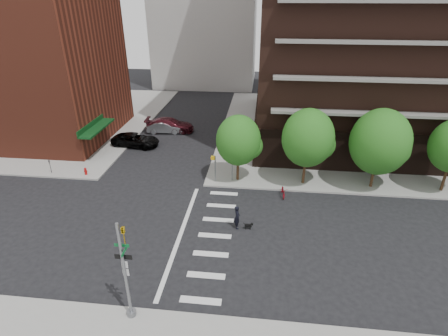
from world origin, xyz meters
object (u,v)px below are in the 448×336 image
Objects in this scene: parked_car_black at (136,140)px; dog_walker at (237,217)px; fire_hydrant at (86,171)px; traffic_signal at (127,279)px; parked_car_silver at (165,127)px; parked_car_maroon at (170,125)px; scooter at (283,191)px.

dog_walker is (12.72, -14.28, 0.19)m from parked_car_black.
traffic_signal is at bearing -56.74° from fire_hydrant.
fire_hydrant is 0.14× the size of parked_car_black.
traffic_signal is 18.42m from fire_hydrant.
traffic_signal is 1.35× the size of parked_car_silver.
traffic_signal is 1.00× the size of parked_car_maroon.
fire_hydrant is 0.39× the size of dog_walker.
dog_walker is at bearing -23.78° from fire_hydrant.
parked_car_black is at bearing 148.74° from parked_car_silver.
parked_car_maroon is (2.70, 5.04, 0.13)m from parked_car_black.
fire_hydrant is at bearing 123.26° from traffic_signal.
fire_hydrant is at bearing 56.60° from dog_walker.
parked_car_black is (-7.73, 22.95, -1.96)m from traffic_signal.
parked_car_maroon is at bearing -53.58° from parked_car_silver.
parked_car_maroon is at bearing 17.80° from dog_walker.
parked_car_maroon is (5.00, 12.70, 0.32)m from fire_hydrant.
parked_car_silver is (4.50, 12.25, 0.18)m from fire_hydrant.
dog_walker reaches higher than scooter.
parked_car_silver reaches higher than fire_hydrant.
parked_car_maroon is 0.69m from parked_car_silver.
parked_car_maroon is 19.75m from scooter.
fire_hydrant is (-10.03, 15.29, -2.15)m from traffic_signal.
scooter reaches higher than fire_hydrant.
dog_walker is at bearing -156.50° from parked_car_silver.
traffic_signal reaches higher than fire_hydrant.
fire_hydrant is at bearing 171.67° from scooter.
parked_car_black is at bearing 73.28° from fire_hydrant.
parked_car_maroon reaches higher than parked_car_silver.
fire_hydrant is 13.65m from parked_car_maroon.
dog_walker is at bearing -156.62° from parked_car_maroon.
scooter is at bearing -45.29° from dog_walker.
traffic_signal is 3.48× the size of scooter.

